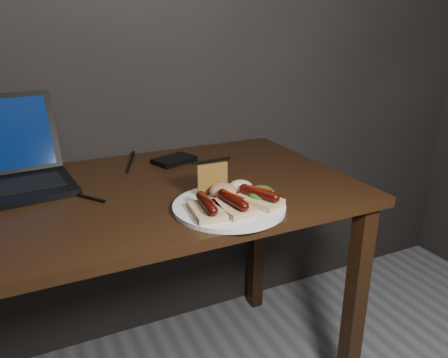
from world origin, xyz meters
TOP-DOWN VIEW (x-y plane):
  - desk at (0.00, 1.38)m, footprint 1.40×0.70m
  - hard_drive at (0.26, 1.58)m, footprint 0.16×0.13m
  - desk_cables at (-0.05, 1.53)m, footprint 1.02×0.42m
  - plate at (0.26, 1.15)m, footprint 0.34×0.34m
  - bread_sausage_left at (0.19, 1.12)m, footprint 0.08×0.12m
  - bread_sausage_center at (0.25, 1.12)m, footprint 0.08×0.12m
  - bread_sausage_right at (0.33, 1.13)m, footprint 0.11×0.13m
  - crispbread at (0.25, 1.24)m, footprint 0.08×0.01m
  - salad_greens at (0.35, 1.14)m, footprint 0.07×0.07m
  - salsa_mound at (0.26, 1.20)m, footprint 0.07×0.07m
  - coleslaw_mound at (0.32, 1.21)m, footprint 0.06×0.06m

SIDE VIEW (x-z plane):
  - desk at x=0.00m, z-range 0.29..1.04m
  - desk_cables at x=-0.05m, z-range 0.75..0.76m
  - plate at x=0.26m, z-range 0.75..0.76m
  - hard_drive at x=0.26m, z-range 0.75..0.77m
  - bread_sausage_left at x=0.19m, z-range 0.76..0.80m
  - bread_sausage_center at x=0.25m, z-range 0.76..0.80m
  - bread_sausage_right at x=0.33m, z-range 0.76..0.80m
  - coleslaw_mound at x=0.32m, z-range 0.76..0.80m
  - salad_greens at x=0.35m, z-range 0.76..0.80m
  - salsa_mound at x=0.26m, z-range 0.76..0.80m
  - crispbread at x=0.25m, z-range 0.76..0.85m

